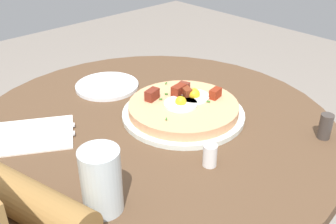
{
  "coord_description": "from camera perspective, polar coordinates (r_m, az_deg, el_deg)",
  "views": [
    {
      "loc": [
        0.51,
        0.59,
        1.2
      ],
      "look_at": [
        -0.04,
        0.01,
        0.75
      ],
      "focal_mm": 41.86,
      "sensor_mm": 36.0,
      "label": 1
    }
  ],
  "objects": [
    {
      "name": "salt_shaker",
      "position": [
        0.77,
        6.13,
        -6.28
      ],
      "size": [
        0.03,
        0.03,
        0.05
      ],
      "primitive_type": "cylinder",
      "color": "white",
      "rests_on": "dining_table"
    },
    {
      "name": "pizza_plate",
      "position": [
        0.93,
        2.23,
        -0.27
      ],
      "size": [
        0.29,
        0.29,
        0.01
      ],
      "primitive_type": "cylinder",
      "color": "silver",
      "rests_on": "dining_table"
    },
    {
      "name": "fork",
      "position": [
        0.89,
        -19.16,
        -3.58
      ],
      "size": [
        0.16,
        0.1,
        0.0
      ],
      "primitive_type": "cube",
      "rotation": [
        0.0,
        0.0,
        2.61
      ],
      "color": "silver",
      "rests_on": "napkin"
    },
    {
      "name": "bread_plate",
      "position": [
        1.09,
        -8.85,
        3.78
      ],
      "size": [
        0.17,
        0.17,
        0.01
      ],
      "primitive_type": "cylinder",
      "color": "white",
      "rests_on": "dining_table"
    },
    {
      "name": "pepper_shaker",
      "position": [
        0.91,
        21.93,
        -1.95
      ],
      "size": [
        0.03,
        0.03,
        0.06
      ],
      "primitive_type": "cylinder",
      "color": "#3F3833",
      "rests_on": "dining_table"
    },
    {
      "name": "breakfast_pizza",
      "position": [
        0.93,
        2.28,
        0.83
      ],
      "size": [
        0.26,
        0.26,
        0.05
      ],
      "color": "tan",
      "rests_on": "pizza_plate"
    },
    {
      "name": "knife",
      "position": [
        0.92,
        -18.99,
        -2.39
      ],
      "size": [
        0.16,
        0.1,
        0.0
      ],
      "primitive_type": "cube",
      "rotation": [
        0.0,
        0.0,
        2.61
      ],
      "color": "silver",
      "rests_on": "napkin"
    },
    {
      "name": "napkin",
      "position": [
        0.91,
        -19.03,
        -3.21
      ],
      "size": [
        0.22,
        0.21,
        0.0
      ],
      "primitive_type": "cube",
      "rotation": [
        0.0,
        0.0,
        2.61
      ],
      "color": "white",
      "rests_on": "dining_table"
    },
    {
      "name": "water_glass",
      "position": [
        0.65,
        -9.68,
        -9.84
      ],
      "size": [
        0.07,
        0.07,
        0.12
      ],
      "primitive_type": "cylinder",
      "color": "silver",
      "rests_on": "dining_table"
    },
    {
      "name": "dining_table",
      "position": [
        1.01,
        -2.1,
        -10.08
      ],
      "size": [
        0.86,
        0.86,
        0.73
      ],
      "color": "brown",
      "rests_on": "ground_plane"
    }
  ]
}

